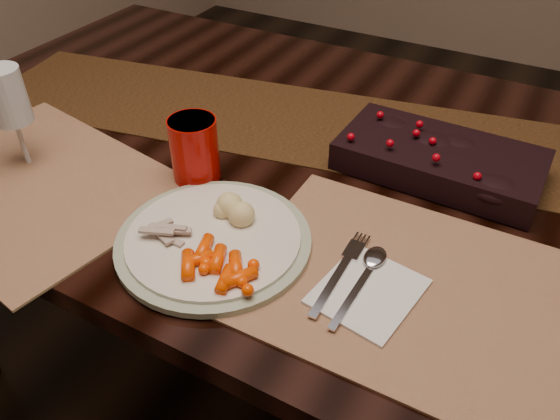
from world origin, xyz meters
The scene contains 15 objects.
floor centered at (0.00, 0.00, 0.00)m, with size 5.00×5.00×0.00m, color black.
dining_table centered at (0.00, 0.00, 0.38)m, with size 1.80×1.00×0.75m, color black.
table_runner centered at (-0.05, 0.09, 0.75)m, with size 1.51×0.31×0.00m, color #522406.
centerpiece centered at (0.20, 0.04, 0.79)m, with size 0.35×0.18×0.07m, color black, non-canonical shape.
placemat_main centered at (0.25, -0.26, 0.75)m, with size 0.49×0.36×0.00m, color brown.
placemat_second centered at (-0.42, -0.33, 0.75)m, with size 0.50×0.36×0.00m, color olive.
dinner_plate centered at (-0.05, -0.32, 0.76)m, with size 0.30×0.30×0.02m, color silver.
baby_carrots centered at (0.01, -0.36, 0.78)m, with size 0.11×0.09×0.02m, color #FF4300, non-canonical shape.
mashed_potatoes centered at (-0.04, -0.27, 0.79)m, with size 0.07×0.06×0.04m, color #E2D37E, non-canonical shape.
turkey_shreds centered at (-0.11, -0.35, 0.78)m, with size 0.07×0.06×0.02m, color tan, non-canonical shape.
napkin centered at (0.20, -0.30, 0.76)m, with size 0.13×0.15×0.01m, color silver.
fork centered at (0.15, -0.30, 0.76)m, with size 0.02×0.16×0.00m, color silver, non-canonical shape.
spoon centered at (0.19, -0.29, 0.76)m, with size 0.03×0.16×0.00m, color silver, non-canonical shape.
red_cup centered at (-0.17, -0.18, 0.81)m, with size 0.08×0.08×0.11m, color #A70803.
wine_glass centered at (-0.47, -0.29, 0.84)m, with size 0.07×0.07×0.19m, color silver, non-canonical shape.
Camera 1 is at (0.34, -0.81, 1.32)m, focal length 35.00 mm.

